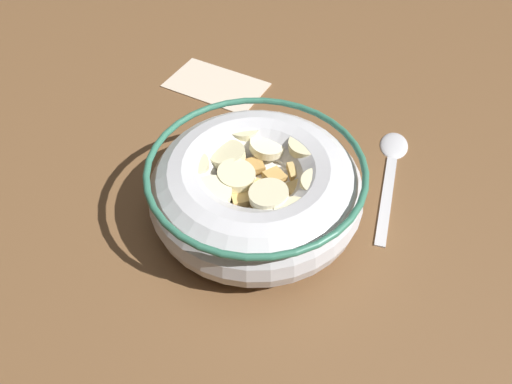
% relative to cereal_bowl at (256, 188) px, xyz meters
% --- Properties ---
extents(ground_plane, '(1.03, 1.03, 0.02)m').
position_rel_cereal_bowl_xyz_m(ground_plane, '(0.00, 0.00, -0.04)').
color(ground_plane, brown).
extents(cereal_bowl, '(0.19, 0.19, 0.06)m').
position_rel_cereal_bowl_xyz_m(cereal_bowl, '(0.00, 0.00, 0.00)').
color(cereal_bowl, silver).
rests_on(cereal_bowl, ground_plane).
extents(spoon, '(0.03, 0.16, 0.01)m').
position_rel_cereal_bowl_xyz_m(spoon, '(-0.12, -0.11, -0.03)').
color(spoon, silver).
rests_on(spoon, ground_plane).
extents(folded_napkin, '(0.13, 0.09, 0.00)m').
position_rel_cereal_bowl_xyz_m(folded_napkin, '(0.10, -0.18, -0.03)').
color(folded_napkin, beige).
rests_on(folded_napkin, ground_plane).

